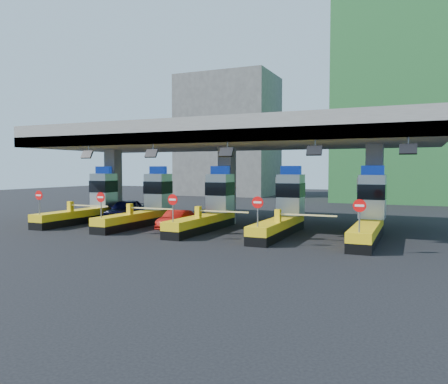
% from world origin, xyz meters
% --- Properties ---
extents(ground, '(120.00, 120.00, 0.00)m').
position_xyz_m(ground, '(0.00, 0.00, 0.00)').
color(ground, black).
rests_on(ground, ground).
extents(toll_canopy, '(28.00, 12.09, 7.00)m').
position_xyz_m(toll_canopy, '(0.00, 2.87, 6.13)').
color(toll_canopy, slate).
rests_on(toll_canopy, ground).
extents(toll_lane_far_left, '(4.43, 8.00, 4.16)m').
position_xyz_m(toll_lane_far_left, '(-10.00, 0.28, 1.40)').
color(toll_lane_far_left, black).
rests_on(toll_lane_far_left, ground).
extents(toll_lane_left, '(4.43, 8.00, 4.16)m').
position_xyz_m(toll_lane_left, '(-5.00, 0.28, 1.40)').
color(toll_lane_left, black).
rests_on(toll_lane_left, ground).
extents(toll_lane_center, '(4.43, 8.00, 4.16)m').
position_xyz_m(toll_lane_center, '(0.00, 0.28, 1.40)').
color(toll_lane_center, black).
rests_on(toll_lane_center, ground).
extents(toll_lane_right, '(4.43, 8.00, 4.16)m').
position_xyz_m(toll_lane_right, '(5.00, 0.28, 1.40)').
color(toll_lane_right, black).
rests_on(toll_lane_right, ground).
extents(toll_lane_far_right, '(4.43, 8.00, 4.16)m').
position_xyz_m(toll_lane_far_right, '(10.00, 0.28, 1.40)').
color(toll_lane_far_right, black).
rests_on(toll_lane_far_right, ground).
extents(bg_building_scaffold, '(18.00, 12.00, 28.00)m').
position_xyz_m(bg_building_scaffold, '(12.00, 32.00, 14.00)').
color(bg_building_scaffold, '#1E5926').
rests_on(bg_building_scaffold, ground).
extents(bg_building_concrete, '(14.00, 10.00, 18.00)m').
position_xyz_m(bg_building_concrete, '(-14.00, 36.00, 9.00)').
color(bg_building_concrete, '#4C4C49').
rests_on(bg_building_concrete, ground).
extents(van, '(2.88, 5.04, 1.62)m').
position_xyz_m(van, '(-8.06, 1.94, 0.81)').
color(van, black).
rests_on(van, ground).
extents(red_car, '(1.66, 3.86, 1.23)m').
position_xyz_m(red_car, '(-2.01, -0.75, 0.62)').
color(red_car, maroon).
rests_on(red_car, ground).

